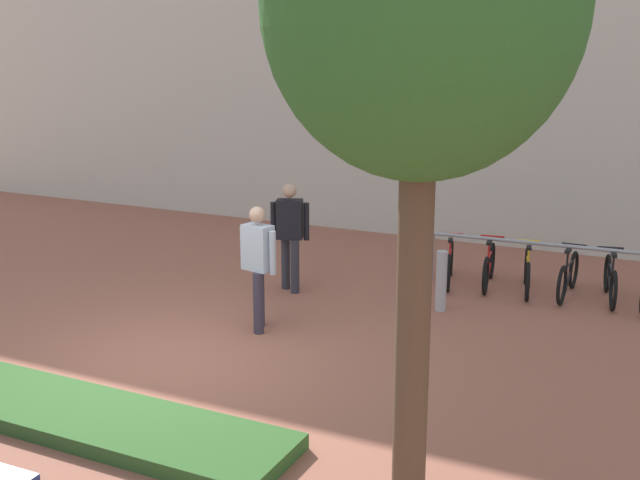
{
  "coord_description": "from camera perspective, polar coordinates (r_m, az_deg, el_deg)",
  "views": [
    {
      "loc": [
        5.71,
        -7.47,
        3.82
      ],
      "look_at": [
        0.92,
        2.36,
        1.11
      ],
      "focal_mm": 44.65,
      "sensor_mm": 36.0,
      "label": 1
    }
  ],
  "objects": [
    {
      "name": "bollard_steel",
      "position": [
        11.74,
        8.69,
        -2.92
      ],
      "size": [
        0.16,
        0.16,
        0.9
      ],
      "primitive_type": "cylinder",
      "color": "#ADADB2",
      "rests_on": "ground"
    },
    {
      "name": "tree_sidewalk",
      "position": [
        6.02,
        7.36,
        16.17
      ],
      "size": [
        2.37,
        2.37,
        5.41
      ],
      "color": "brown",
      "rests_on": "ground"
    },
    {
      "name": "person_suited_dark",
      "position": [
        12.41,
        -2.17,
        0.7
      ],
      "size": [
        0.58,
        0.36,
        1.72
      ],
      "color": "#2D2D38",
      "rests_on": "ground"
    },
    {
      "name": "planter_strip",
      "position": [
        9.52,
        -21.89,
        -10.26
      ],
      "size": [
        7.0,
        1.1,
        0.16
      ],
      "primitive_type": "cube",
      "color": "#336028",
      "rests_on": "ground"
    },
    {
      "name": "bike_rack_cluster",
      "position": [
        12.88,
        15.99,
        -2.27
      ],
      "size": [
        3.76,
        1.7,
        0.83
      ],
      "color": "#99999E",
      "rests_on": "ground"
    },
    {
      "name": "ground_plane",
      "position": [
        10.15,
        -10.68,
        -8.43
      ],
      "size": [
        60.0,
        60.0,
        0.0
      ],
      "primitive_type": "plane",
      "color": "#9E5B47"
    },
    {
      "name": "person_shirt_blue",
      "position": [
        10.72,
        -4.46,
        -1.46
      ],
      "size": [
        0.6,
        0.4,
        1.72
      ],
      "color": "#383342",
      "rests_on": "ground"
    }
  ]
}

